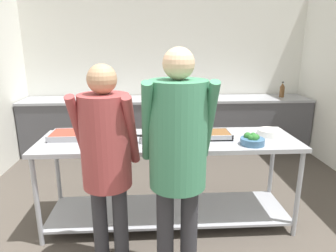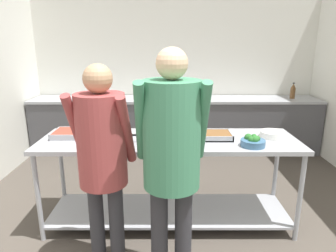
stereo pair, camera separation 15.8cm
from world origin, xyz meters
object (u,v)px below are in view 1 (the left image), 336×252
(serving_tray_roast, at_px, (165,136))
(serving_tray_greens, at_px, (211,135))
(guest_serving_left, at_px, (178,148))
(guest_serving_right, at_px, (106,152))
(plate_stack, at_px, (270,132))
(sauce_pan, at_px, (116,139))
(water_bottle, at_px, (282,90))
(serving_tray_vegetables, at_px, (73,135))
(broccoli_bowl, at_px, (252,140))

(serving_tray_roast, xyz_separation_m, serving_tray_greens, (0.45, 0.03, -0.00))
(guest_serving_left, height_order, guest_serving_right, guest_serving_left)
(guest_serving_left, bearing_deg, plate_stack, 40.38)
(sauce_pan, relative_size, water_bottle, 1.45)
(serving_tray_roast, bearing_deg, sauce_pan, -167.85)
(water_bottle, bearing_deg, sauce_pan, -138.42)
(serving_tray_vegetables, height_order, plate_stack, plate_stack)
(serving_tray_vegetables, relative_size, sauce_pan, 1.14)
(plate_stack, relative_size, water_bottle, 0.96)
(guest_serving_left, relative_size, water_bottle, 6.79)
(sauce_pan, bearing_deg, serving_tray_greens, 8.05)
(broccoli_bowl, relative_size, plate_stack, 0.87)
(serving_tray_greens, bearing_deg, serving_tray_vegetables, 177.12)
(plate_stack, relative_size, guest_serving_right, 0.15)
(serving_tray_roast, height_order, plate_stack, plate_stack)
(guest_serving_left, bearing_deg, water_bottle, 55.43)
(serving_tray_vegetables, xyz_separation_m, serving_tray_greens, (1.34, -0.07, -0.00))
(serving_tray_vegetables, relative_size, broccoli_bowl, 1.97)
(serving_tray_vegetables, relative_size, serving_tray_greens, 1.15)
(sauce_pan, relative_size, guest_serving_right, 0.23)
(guest_serving_left, distance_m, guest_serving_right, 0.54)
(plate_stack, distance_m, water_bottle, 2.33)
(serving_tray_vegetables, height_order, serving_tray_roast, same)
(serving_tray_greens, relative_size, guest_serving_right, 0.22)
(broccoli_bowl, relative_size, water_bottle, 0.83)
(serving_tray_vegetables, xyz_separation_m, water_bottle, (2.97, 2.05, 0.10))
(water_bottle, bearing_deg, serving_tray_roast, -134.05)
(plate_stack, xyz_separation_m, guest_serving_left, (-1.00, -0.85, 0.16))
(guest_serving_left, bearing_deg, broccoli_bowl, 38.70)
(serving_tray_greens, distance_m, guest_serving_left, 0.93)
(serving_tray_roast, relative_size, guest_serving_right, 0.28)
(serving_tray_greens, height_order, plate_stack, plate_stack)
(sauce_pan, relative_size, serving_tray_greens, 1.02)
(guest_serving_right, bearing_deg, plate_stack, 24.82)
(serving_tray_roast, relative_size, plate_stack, 1.85)
(serving_tray_vegetables, distance_m, sauce_pan, 0.48)
(serving_tray_vegetables, distance_m, water_bottle, 3.61)
(serving_tray_greens, bearing_deg, guest_serving_right, -143.61)
(sauce_pan, distance_m, water_bottle, 3.38)
(serving_tray_roast, bearing_deg, guest_serving_left, -86.49)
(serving_tray_greens, height_order, guest_serving_right, guest_serving_right)
(plate_stack, bearing_deg, serving_tray_vegetables, 178.72)
(serving_tray_roast, distance_m, broccoli_bowl, 0.81)
(serving_tray_greens, xyz_separation_m, guest_serving_left, (-0.40, -0.83, 0.16))
(guest_serving_right, bearing_deg, water_bottle, 47.68)
(sauce_pan, relative_size, plate_stack, 1.51)
(guest_serving_right, bearing_deg, serving_tray_vegetables, 119.84)
(serving_tray_roast, distance_m, plate_stack, 1.05)
(broccoli_bowl, height_order, guest_serving_left, guest_serving_left)
(broccoli_bowl, relative_size, guest_serving_right, 0.13)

